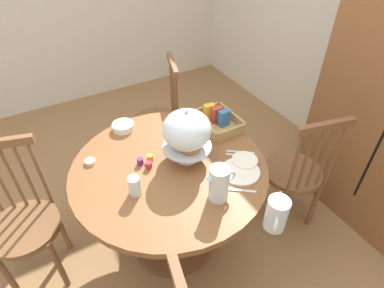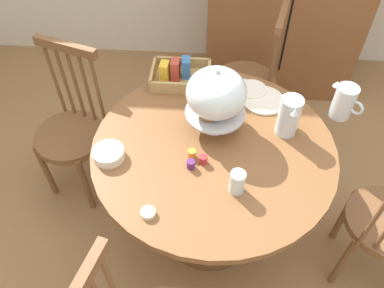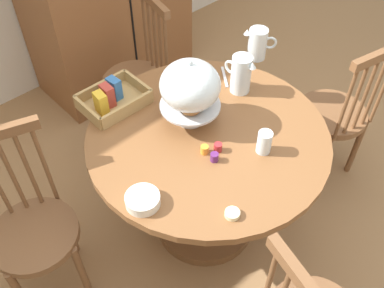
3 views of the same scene
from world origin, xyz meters
name	(u,v)px [view 3 (image 3 of 3)]	position (x,y,z in m)	size (l,w,h in m)	color
ground_plane	(215,217)	(0.00, 0.00, 0.00)	(10.00, 10.00, 0.00)	#997047
dining_table	(207,166)	(-0.07, 0.02, 0.51)	(1.13, 1.13, 0.74)	brown
windsor_chair_by_cabinet	(335,116)	(0.77, -0.18, 0.45)	(0.41, 0.41, 0.97)	brown
windsor_chair_facing_door	(138,80)	(0.15, 0.85, 0.45)	(0.41, 0.42, 0.97)	brown
windsor_chair_far_side	(33,231)	(-0.88, 0.31, 0.45)	(0.43, 0.43, 0.97)	brown
pastry_stand_with_dome	(190,88)	(-0.07, 0.13, 0.94)	(0.28, 0.28, 0.34)	silver
orange_juice_pitcher	(241,76)	(0.26, 0.13, 0.83)	(0.10, 0.18, 0.20)	silver
milk_pitcher	(257,45)	(0.54, 0.26, 0.82)	(0.15, 0.15, 0.17)	silver
cereal_basket	(112,99)	(-0.27, 0.48, 0.78)	(0.32, 0.24, 0.12)	tan
china_plate_large	(198,78)	(0.17, 0.34, 0.75)	(0.22, 0.22, 0.01)	white
china_plate_small	(181,75)	(0.12, 0.41, 0.76)	(0.15, 0.15, 0.01)	white
cereal_bowl	(143,200)	(-0.53, -0.09, 0.76)	(0.14, 0.14, 0.04)	white
drinking_glass	(264,142)	(0.03, -0.23, 0.80)	(0.06, 0.06, 0.11)	silver
butter_dish	(232,214)	(-0.32, -0.37, 0.75)	(0.06, 0.06, 0.02)	beige
jam_jar_strawberry	(218,147)	(-0.11, -0.09, 0.76)	(0.04, 0.04, 0.04)	#B7282D
jam_jar_apricot	(205,150)	(-0.17, -0.06, 0.76)	(0.04, 0.04, 0.04)	orange
jam_jar_grape	(214,157)	(-0.17, -0.12, 0.76)	(0.04, 0.04, 0.04)	#5B2366
table_knife	(171,80)	(0.06, 0.42, 0.74)	(0.17, 0.01, 0.01)	silver
dinner_fork	(166,81)	(0.04, 0.44, 0.74)	(0.17, 0.01, 0.01)	silver
soup_spoon	(225,77)	(0.28, 0.25, 0.74)	(0.17, 0.01, 0.01)	silver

